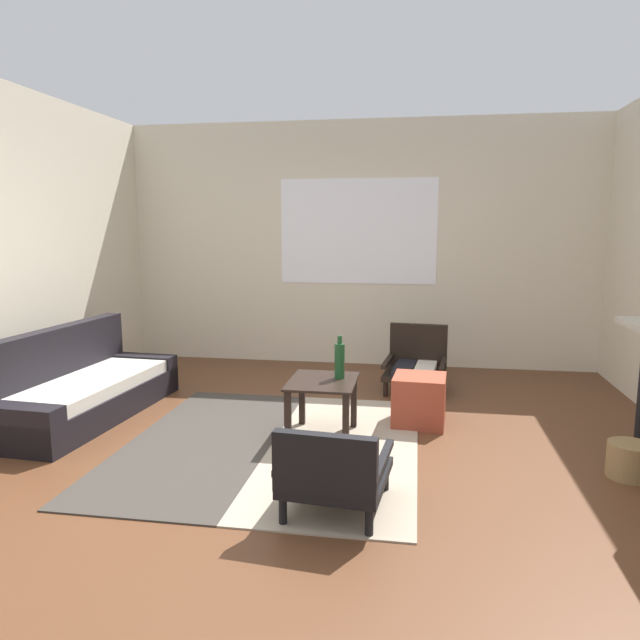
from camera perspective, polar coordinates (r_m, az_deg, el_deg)
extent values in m
plane|color=#56331E|center=(3.93, -1.09, -14.16)|extent=(7.80, 7.80, 0.00)
cube|color=beige|center=(6.65, 3.73, 7.30)|extent=(5.60, 0.12, 2.70)
cube|color=white|center=(6.58, 3.68, 8.56)|extent=(1.73, 0.01, 1.15)
cube|color=#38332D|center=(4.47, -11.21, -11.36)|extent=(1.03, 2.38, 0.01)
cube|color=gray|center=(4.23, 2.28, -12.37)|extent=(1.03, 2.38, 0.01)
cube|color=black|center=(5.24, -21.59, -7.51)|extent=(0.82, 1.86, 0.23)
cube|color=beige|center=(5.18, -21.42, -5.80)|extent=(0.71, 1.68, 0.10)
cube|color=black|center=(5.33, -24.38, -4.00)|extent=(0.26, 1.83, 0.61)
cube|color=black|center=(5.89, -17.09, -4.88)|extent=(0.72, 0.23, 0.35)
cube|color=black|center=(4.61, -27.49, -9.39)|extent=(0.72, 0.23, 0.35)
cube|color=black|center=(4.31, 0.25, -5.97)|extent=(0.49, 0.59, 0.02)
cube|color=black|center=(4.65, -1.75, -7.67)|extent=(0.04, 0.04, 0.42)
cube|color=black|center=(4.59, 3.30, -7.90)|extent=(0.04, 0.04, 0.42)
cube|color=black|center=(4.17, -3.14, -9.67)|extent=(0.04, 0.04, 0.42)
cube|color=black|center=(4.11, 2.52, -9.97)|extent=(0.04, 0.04, 0.42)
cylinder|color=black|center=(5.43, 11.40, -6.93)|extent=(0.04, 0.04, 0.14)
cylinder|color=black|center=(5.48, 6.38, -6.67)|extent=(0.04, 0.04, 0.14)
cylinder|color=black|center=(5.93, 11.74, -5.58)|extent=(0.04, 0.04, 0.14)
cylinder|color=black|center=(5.98, 7.14, -5.35)|extent=(0.04, 0.04, 0.14)
cube|color=black|center=(5.68, 9.19, -5.16)|extent=(0.61, 0.65, 0.05)
cube|color=beige|center=(5.63, 10.18, -4.72)|extent=(0.24, 0.56, 0.06)
cube|color=black|center=(5.65, 8.20, -4.62)|extent=(0.24, 0.56, 0.06)
cube|color=black|center=(5.89, 9.52, -2.36)|extent=(0.56, 0.12, 0.41)
cube|color=black|center=(5.63, 11.85, -4.15)|extent=(0.10, 0.60, 0.04)
cube|color=black|center=(5.68, 6.62, -3.90)|extent=(0.10, 0.60, 0.04)
cylinder|color=black|center=(3.70, -0.94, -14.40)|extent=(0.04, 0.04, 0.15)
cylinder|color=black|center=(3.61, 6.34, -15.06)|extent=(0.04, 0.04, 0.15)
cylinder|color=black|center=(3.24, -3.65, -18.01)|extent=(0.04, 0.04, 0.15)
cylinder|color=black|center=(3.14, 4.79, -18.97)|extent=(0.04, 0.04, 0.15)
cube|color=black|center=(3.37, 1.66, -14.96)|extent=(0.60, 0.66, 0.05)
cube|color=silver|center=(3.39, 0.15, -13.82)|extent=(0.23, 0.57, 0.06)
cube|color=#2D3856|center=(3.35, 3.37, -14.12)|extent=(0.23, 0.57, 0.06)
cube|color=black|center=(3.05, 0.45, -13.85)|extent=(0.54, 0.12, 0.32)
cube|color=black|center=(3.39, -2.54, -12.74)|extent=(0.10, 0.62, 0.04)
cube|color=black|center=(3.28, 6.04, -13.51)|extent=(0.10, 0.62, 0.04)
cube|color=#993D28|center=(4.74, 9.59, -7.67)|extent=(0.43, 0.43, 0.39)
cylinder|color=#194723|center=(4.34, 1.91, -4.00)|extent=(0.07, 0.07, 0.26)
cylinder|color=#194723|center=(4.31, 1.92, -1.94)|extent=(0.03, 0.03, 0.06)
cylinder|color=olive|center=(4.23, 27.80, -11.95)|extent=(0.27, 0.27, 0.22)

